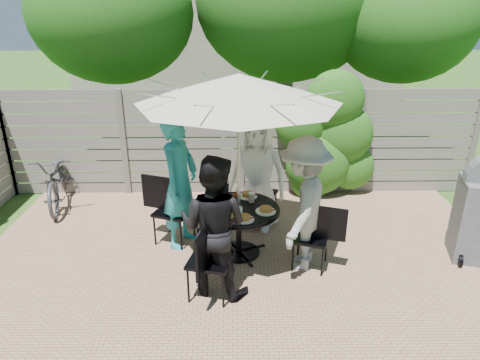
{
  "coord_description": "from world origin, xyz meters",
  "views": [
    {
      "loc": [
        -0.12,
        -4.0,
        3.08
      ],
      "look_at": [
        -0.05,
        1.16,
        0.99
      ],
      "focal_mm": 32.0,
      "sensor_mm": 36.0,
      "label": 1
    }
  ],
  "objects_px": {
    "chair_back": "(260,205)",
    "chair_left": "(173,223)",
    "chair_right": "(311,249)",
    "glass_left": "(217,203)",
    "patio_table": "(239,222)",
    "person_front": "(214,227)",
    "bicycle": "(59,178)",
    "chair_front": "(210,275)",
    "glass_back": "(238,194)",
    "person_back": "(258,173)",
    "glass_front": "(240,212)",
    "umbrella": "(239,89)",
    "plate_left": "(213,202)",
    "plate_extra": "(244,218)",
    "plate_right": "(266,210)",
    "person_left": "(180,183)",
    "coffee_cup": "(252,198)",
    "person_right": "(303,205)",
    "syrup_jug": "(236,200)",
    "plate_front": "(229,218)",
    "plate_back": "(248,195)"
  },
  "relations": [
    {
      "from": "person_front",
      "to": "chair_right",
      "type": "height_order",
      "value": "person_front"
    },
    {
      "from": "chair_right",
      "to": "glass_left",
      "type": "relative_size",
      "value": 6.21
    },
    {
      "from": "umbrella",
      "to": "plate_right",
      "type": "height_order",
      "value": "umbrella"
    },
    {
      "from": "glass_left",
      "to": "umbrella",
      "type": "bearing_deg",
      "value": 1.72
    },
    {
      "from": "person_back",
      "to": "bicycle",
      "type": "distance_m",
      "value": 3.39
    },
    {
      "from": "person_front",
      "to": "bicycle",
      "type": "distance_m",
      "value": 3.62
    },
    {
      "from": "chair_left",
      "to": "bicycle",
      "type": "bearing_deg",
      "value": 168.32
    },
    {
      "from": "person_right",
      "to": "coffee_cup",
      "type": "height_order",
      "value": "person_right"
    },
    {
      "from": "umbrella",
      "to": "plate_extra",
      "type": "distance_m",
      "value": 1.54
    },
    {
      "from": "person_right",
      "to": "person_front",
      "type": "bearing_deg",
      "value": -45.0
    },
    {
      "from": "umbrella",
      "to": "plate_left",
      "type": "distance_m",
      "value": 1.54
    },
    {
      "from": "glass_left",
      "to": "glass_front",
      "type": "xyz_separation_m",
      "value": [
        0.29,
        -0.27,
        0.0
      ]
    },
    {
      "from": "glass_back",
      "to": "bicycle",
      "type": "height_order",
      "value": "bicycle"
    },
    {
      "from": "chair_front",
      "to": "plate_right",
      "type": "relative_size",
      "value": 3.68
    },
    {
      "from": "umbrella",
      "to": "person_left",
      "type": "bearing_deg",
      "value": 159.72
    },
    {
      "from": "plate_right",
      "to": "plate_extra",
      "type": "height_order",
      "value": "same"
    },
    {
      "from": "syrup_jug",
      "to": "coffee_cup",
      "type": "xyz_separation_m",
      "value": [
        0.21,
        0.1,
        -0.02
      ]
    },
    {
      "from": "glass_left",
      "to": "glass_front",
      "type": "distance_m",
      "value": 0.4
    },
    {
      "from": "patio_table",
      "to": "chair_front",
      "type": "height_order",
      "value": "chair_front"
    },
    {
      "from": "chair_front",
      "to": "glass_back",
      "type": "xyz_separation_m",
      "value": [
        0.32,
        1.19,
        0.47
      ]
    },
    {
      "from": "chair_back",
      "to": "chair_left",
      "type": "height_order",
      "value": "chair_left"
    },
    {
      "from": "chair_back",
      "to": "coffee_cup",
      "type": "distance_m",
      "value": 0.88
    },
    {
      "from": "person_left",
      "to": "coffee_cup",
      "type": "xyz_separation_m",
      "value": [
        0.95,
        -0.12,
        -0.17
      ]
    },
    {
      "from": "chair_front",
      "to": "glass_front",
      "type": "bearing_deg",
      "value": -14.98
    },
    {
      "from": "chair_front",
      "to": "plate_left",
      "type": "distance_m",
      "value": 1.11
    },
    {
      "from": "glass_left",
      "to": "plate_left",
      "type": "bearing_deg",
      "value": 113.46
    },
    {
      "from": "person_left",
      "to": "glass_front",
      "type": "distance_m",
      "value": 0.98
    },
    {
      "from": "plate_left",
      "to": "plate_right",
      "type": "bearing_deg",
      "value": -20.28
    },
    {
      "from": "bicycle",
      "to": "plate_left",
      "type": "bearing_deg",
      "value": -42.32
    },
    {
      "from": "person_right",
      "to": "plate_back",
      "type": "bearing_deg",
      "value": -113.45
    },
    {
      "from": "plate_left",
      "to": "plate_back",
      "type": "bearing_deg",
      "value": 24.72
    },
    {
      "from": "person_back",
      "to": "plate_left",
      "type": "height_order",
      "value": "person_back"
    },
    {
      "from": "chair_left",
      "to": "chair_right",
      "type": "xyz_separation_m",
      "value": [
        1.81,
        -0.67,
        -0.03
      ]
    },
    {
      "from": "chair_left",
      "to": "coffee_cup",
      "type": "xyz_separation_m",
      "value": [
        1.08,
        -0.16,
        0.45
      ]
    },
    {
      "from": "chair_back",
      "to": "patio_table",
      "type": "bearing_deg",
      "value": -1.58
    },
    {
      "from": "person_left",
      "to": "glass_back",
      "type": "height_order",
      "value": "person_left"
    },
    {
      "from": "plate_front",
      "to": "person_left",
      "type": "bearing_deg",
      "value": 136.27
    },
    {
      "from": "person_back",
      "to": "glass_front",
      "type": "relative_size",
      "value": 12.25
    },
    {
      "from": "syrup_jug",
      "to": "glass_front",
      "type": "bearing_deg",
      "value": -82.24
    },
    {
      "from": "plate_left",
      "to": "glass_front",
      "type": "xyz_separation_m",
      "value": [
        0.35,
        -0.4,
        0.05
      ]
    },
    {
      "from": "glass_front",
      "to": "bicycle",
      "type": "distance_m",
      "value": 3.55
    },
    {
      "from": "plate_extra",
      "to": "person_front",
      "type": "bearing_deg",
      "value": -129.04
    },
    {
      "from": "patio_table",
      "to": "coffee_cup",
      "type": "bearing_deg",
      "value": 45.27
    },
    {
      "from": "umbrella",
      "to": "plate_right",
      "type": "xyz_separation_m",
      "value": [
        0.34,
        -0.12,
        -1.5
      ]
    },
    {
      "from": "plate_extra",
      "to": "coffee_cup",
      "type": "height_order",
      "value": "coffee_cup"
    },
    {
      "from": "person_left",
      "to": "coffee_cup",
      "type": "bearing_deg",
      "value": -76.69
    },
    {
      "from": "person_front",
      "to": "chair_back",
      "type": "bearing_deg",
      "value": -89.99
    },
    {
      "from": "plate_extra",
      "to": "glass_left",
      "type": "relative_size",
      "value": 1.71
    },
    {
      "from": "plate_front",
      "to": "syrup_jug",
      "type": "xyz_separation_m",
      "value": [
        0.09,
        0.41,
        0.06
      ]
    },
    {
      "from": "person_front",
      "to": "plate_left",
      "type": "xyz_separation_m",
      "value": [
        -0.05,
        0.9,
        -0.12
      ]
    }
  ]
}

